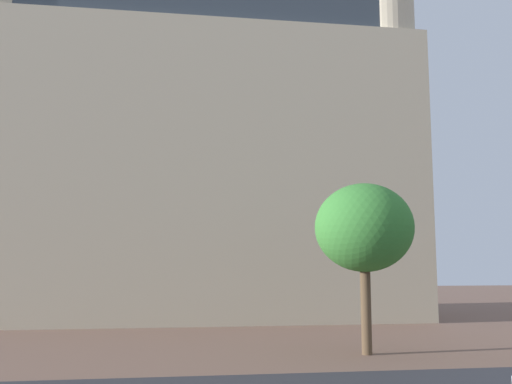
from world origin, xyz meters
name	(u,v)px	position (x,y,z in m)	size (l,w,h in m)	color
landmark_building	(209,128)	(-0.29, 28.10, 10.39)	(22.95, 10.18, 36.87)	beige
tree_curb_far	(364,228)	(3.85, 14.61, 3.95)	(3.16, 3.16, 5.40)	brown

